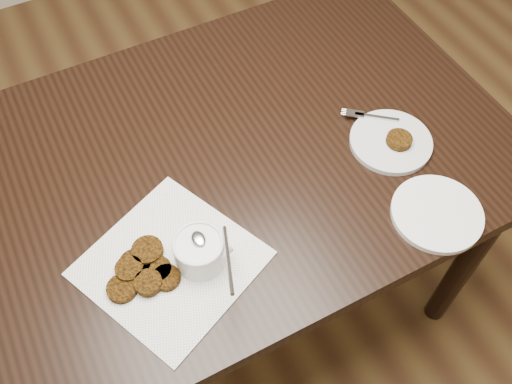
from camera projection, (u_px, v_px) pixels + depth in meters
floor at (249, 346)px, 1.73m from camera, size 4.00×4.00×0.00m
table at (224, 244)px, 1.50m from camera, size 1.29×0.83×0.75m
napkin at (171, 263)px, 1.05m from camera, size 0.38×0.38×0.00m
sauce_ramekin at (198, 242)px, 1.00m from camera, size 0.16×0.16×0.13m
patty_cluster at (144, 273)px, 1.02m from camera, size 0.21×0.21×0.02m
plate_with_patty at (391, 140)px, 1.21m from camera, size 0.25×0.25×0.03m
plate_empty at (437, 214)px, 1.11m from camera, size 0.20×0.20×0.01m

